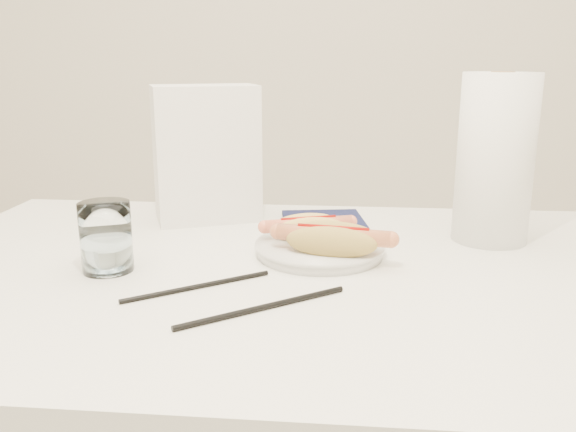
# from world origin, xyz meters

# --- Properties ---
(table) EXTENTS (1.20, 0.80, 0.75)m
(table) POSITION_xyz_m (0.00, 0.00, 0.69)
(table) COLOR white
(table) RESTS_ON ground
(plate) EXTENTS (0.22, 0.22, 0.02)m
(plate) POSITION_xyz_m (0.07, 0.07, 0.76)
(plate) COLOR silver
(plate) RESTS_ON table
(hotdog_left) EXTENTS (0.15, 0.09, 0.04)m
(hotdog_left) POSITION_xyz_m (0.05, 0.10, 0.79)
(hotdog_left) COLOR #EEC45F
(hotdog_left) RESTS_ON plate
(hotdog_right) EXTENTS (0.18, 0.09, 0.05)m
(hotdog_right) POSITION_xyz_m (0.09, 0.02, 0.79)
(hotdog_right) COLOR tan
(hotdog_right) RESTS_ON plate
(water_glass) EXTENTS (0.08, 0.08, 0.11)m
(water_glass) POSITION_xyz_m (-0.25, -0.04, 0.80)
(water_glass) COLOR white
(water_glass) RESTS_ON table
(chopstick_near) EXTENTS (0.18, 0.13, 0.01)m
(chopstick_near) POSITION_xyz_m (-0.09, -0.10, 0.75)
(chopstick_near) COLOR black
(chopstick_near) RESTS_ON table
(chopstick_far) EXTENTS (0.20, 0.15, 0.01)m
(chopstick_far) POSITION_xyz_m (0.01, -0.16, 0.75)
(chopstick_far) COLOR black
(chopstick_far) RESTS_ON table
(napkin_box) EXTENTS (0.22, 0.17, 0.26)m
(napkin_box) POSITION_xyz_m (-0.16, 0.27, 0.88)
(napkin_box) COLOR white
(napkin_box) RESTS_ON table
(navy_napkin) EXTENTS (0.18, 0.18, 0.01)m
(navy_napkin) POSITION_xyz_m (0.07, 0.26, 0.75)
(navy_napkin) COLOR #12173A
(navy_napkin) RESTS_ON table
(paper_towel_roll) EXTENTS (0.13, 0.13, 0.29)m
(paper_towel_roll) POSITION_xyz_m (0.36, 0.18, 0.89)
(paper_towel_roll) COLOR white
(paper_towel_roll) RESTS_ON table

